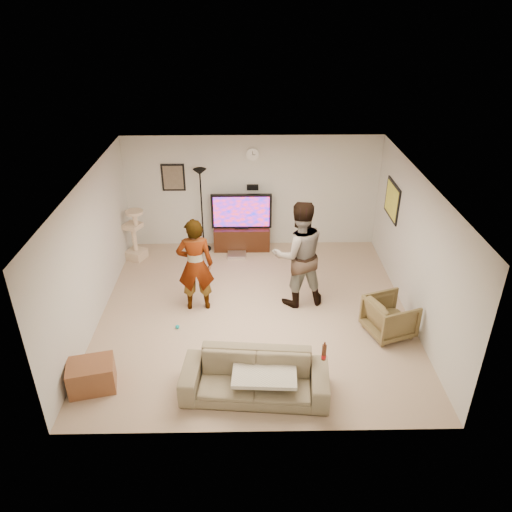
{
  "coord_description": "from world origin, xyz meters",
  "views": [
    {
      "loc": [
        -0.11,
        -7.38,
        5.17
      ],
      "look_at": [
        0.03,
        0.2,
        1.05
      ],
      "focal_mm": 34.64,
      "sensor_mm": 36.0,
      "label": 1
    }
  ],
  "objects_px": {
    "tv": "(241,211)",
    "cat_tree": "(134,235)",
    "sofa": "(255,377)",
    "person_left": "(195,265)",
    "floor_lamp": "(202,211)",
    "person_right": "(299,254)",
    "side_table": "(92,376)",
    "armchair": "(390,317)",
    "tv_stand": "(242,238)",
    "beer_bottle": "(324,352)"
  },
  "relations": [
    {
      "from": "floor_lamp",
      "to": "beer_bottle",
      "type": "distance_m",
      "value": 4.95
    },
    {
      "from": "beer_bottle",
      "to": "armchair",
      "type": "bearing_deg",
      "value": 46.16
    },
    {
      "from": "tv",
      "to": "armchair",
      "type": "xyz_separation_m",
      "value": [
        2.5,
        -3.17,
        -0.57
      ]
    },
    {
      "from": "tv",
      "to": "sofa",
      "type": "distance_m",
      "value": 4.59
    },
    {
      "from": "tv_stand",
      "to": "cat_tree",
      "type": "relative_size",
      "value": 1.08
    },
    {
      "from": "side_table",
      "to": "person_right",
      "type": "bearing_deg",
      "value": 34.61
    },
    {
      "from": "tv_stand",
      "to": "side_table",
      "type": "relative_size",
      "value": 1.89
    },
    {
      "from": "person_left",
      "to": "sofa",
      "type": "xyz_separation_m",
      "value": [
        1.01,
        -2.22,
        -0.58
      ]
    },
    {
      "from": "side_table",
      "to": "tv_stand",
      "type": "bearing_deg",
      "value": 63.81
    },
    {
      "from": "person_right",
      "to": "floor_lamp",
      "type": "bearing_deg",
      "value": -60.25
    },
    {
      "from": "person_left",
      "to": "side_table",
      "type": "bearing_deg",
      "value": 51.72
    },
    {
      "from": "tv_stand",
      "to": "side_table",
      "type": "bearing_deg",
      "value": -116.19
    },
    {
      "from": "armchair",
      "to": "person_left",
      "type": "bearing_deg",
      "value": 56.26
    },
    {
      "from": "tv_stand",
      "to": "person_right",
      "type": "height_order",
      "value": "person_right"
    },
    {
      "from": "person_right",
      "to": "armchair",
      "type": "height_order",
      "value": "person_right"
    },
    {
      "from": "sofa",
      "to": "side_table",
      "type": "relative_size",
      "value": 3.19
    },
    {
      "from": "floor_lamp",
      "to": "person_right",
      "type": "xyz_separation_m",
      "value": [
        1.89,
        -2.14,
        0.07
      ]
    },
    {
      "from": "cat_tree",
      "to": "sofa",
      "type": "distance_m",
      "value": 4.81
    },
    {
      "from": "side_table",
      "to": "cat_tree",
      "type": "bearing_deg",
      "value": 91.89
    },
    {
      "from": "sofa",
      "to": "person_left",
      "type": "bearing_deg",
      "value": 119.65
    },
    {
      "from": "tv",
      "to": "cat_tree",
      "type": "height_order",
      "value": "tv"
    },
    {
      "from": "tv_stand",
      "to": "sofa",
      "type": "height_order",
      "value": "sofa"
    },
    {
      "from": "tv",
      "to": "person_left",
      "type": "bearing_deg",
      "value": -108.89
    },
    {
      "from": "tv_stand",
      "to": "person_left",
      "type": "height_order",
      "value": "person_left"
    },
    {
      "from": "tv",
      "to": "person_right",
      "type": "height_order",
      "value": "person_right"
    },
    {
      "from": "person_left",
      "to": "sofa",
      "type": "relative_size",
      "value": 0.85
    },
    {
      "from": "cat_tree",
      "to": "beer_bottle",
      "type": "relative_size",
      "value": 4.57
    },
    {
      "from": "person_left",
      "to": "tv",
      "type": "bearing_deg",
      "value": -113.72
    },
    {
      "from": "floor_lamp",
      "to": "side_table",
      "type": "height_order",
      "value": "floor_lamp"
    },
    {
      "from": "floor_lamp",
      "to": "person_right",
      "type": "distance_m",
      "value": 2.86
    },
    {
      "from": "tv",
      "to": "side_table",
      "type": "height_order",
      "value": "tv"
    },
    {
      "from": "side_table",
      "to": "tv",
      "type": "bearing_deg",
      "value": 63.81
    },
    {
      "from": "tv",
      "to": "person_right",
      "type": "bearing_deg",
      "value": -64.51
    },
    {
      "from": "sofa",
      "to": "floor_lamp",
      "type": "bearing_deg",
      "value": 108.54
    },
    {
      "from": "cat_tree",
      "to": "person_right",
      "type": "height_order",
      "value": "person_right"
    },
    {
      "from": "floor_lamp",
      "to": "tv",
      "type": "bearing_deg",
      "value": 2.47
    },
    {
      "from": "sofa",
      "to": "beer_bottle",
      "type": "xyz_separation_m",
      "value": [
        0.96,
        0.0,
        0.43
      ]
    },
    {
      "from": "cat_tree",
      "to": "floor_lamp",
      "type": "bearing_deg",
      "value": 15.85
    },
    {
      "from": "armchair",
      "to": "person_right",
      "type": "bearing_deg",
      "value": 36.58
    },
    {
      "from": "floor_lamp",
      "to": "cat_tree",
      "type": "bearing_deg",
      "value": -164.15
    },
    {
      "from": "armchair",
      "to": "side_table",
      "type": "relative_size",
      "value": 1.12
    },
    {
      "from": "side_table",
      "to": "sofa",
      "type": "bearing_deg",
      "value": -3.94
    },
    {
      "from": "cat_tree",
      "to": "tv",
      "type": "bearing_deg",
      "value": 10.97
    },
    {
      "from": "sofa",
      "to": "tv",
      "type": "bearing_deg",
      "value": 97.9
    },
    {
      "from": "person_left",
      "to": "side_table",
      "type": "distance_m",
      "value": 2.56
    },
    {
      "from": "tv",
      "to": "sofa",
      "type": "xyz_separation_m",
      "value": [
        0.22,
        -4.54,
        -0.6
      ]
    },
    {
      "from": "floor_lamp",
      "to": "sofa",
      "type": "bearing_deg",
      "value": -76.58
    },
    {
      "from": "tv",
      "to": "cat_tree",
      "type": "xyz_separation_m",
      "value": [
        -2.28,
        -0.44,
        -0.33
      ]
    },
    {
      "from": "armchair",
      "to": "side_table",
      "type": "xyz_separation_m",
      "value": [
        -4.65,
        -1.21,
        -0.12
      ]
    },
    {
      "from": "tv",
      "to": "armchair",
      "type": "distance_m",
      "value": 4.07
    }
  ]
}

